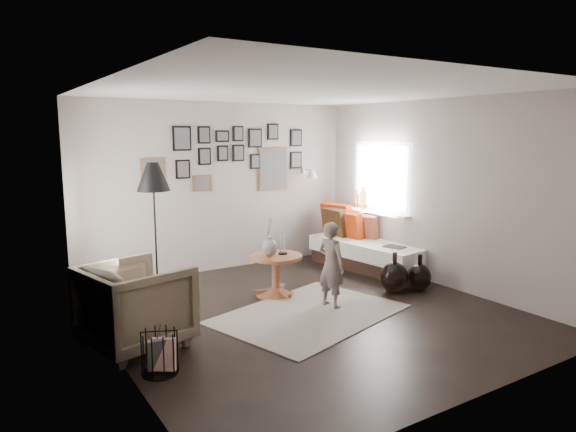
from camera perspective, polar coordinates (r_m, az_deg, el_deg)
ground at (r=6.27m, az=2.09°, el=-10.64°), size 4.80×4.80×0.00m
wall_back at (r=8.03m, az=-7.57°, el=3.21°), size 4.50×0.00×4.50m
wall_front at (r=4.23m, az=20.90°, el=-2.68°), size 4.50×0.00×4.50m
wall_left at (r=5.05m, az=-19.40°, el=-0.75°), size 0.00×4.80×4.80m
wall_right at (r=7.45m, az=16.60°, el=2.44°), size 0.00×4.80×4.80m
ceiling at (r=5.92m, az=2.24°, el=13.78°), size 4.80×4.80×0.00m
door_left at (r=6.25m, az=-21.64°, el=-1.37°), size 0.00×2.14×2.14m
window_right at (r=8.38m, az=9.25°, el=0.88°), size 0.15×1.32×1.30m
gallery_wall at (r=8.11m, az=-5.73°, el=6.43°), size 2.74×0.03×1.08m
wall_sconce at (r=8.56m, az=2.65°, el=4.73°), size 0.18×0.36×0.16m
rug at (r=6.20m, az=2.43°, el=-10.82°), size 2.48×2.04×0.01m
pedestal_table at (r=6.82m, az=-1.36°, el=-6.76°), size 0.70×0.70×0.55m
vase at (r=6.69m, az=-2.05°, el=-3.13°), size 0.20×0.20×0.50m
candles at (r=6.77m, az=-0.57°, el=-3.21°), size 0.12×0.12×0.26m
daybed at (r=8.32m, az=8.67°, el=-3.58°), size 1.09×2.08×0.97m
magazine_on_daybed at (r=7.82m, az=11.78°, el=-3.37°), size 0.30×0.35×0.02m
armchair at (r=5.41m, az=-16.55°, el=-9.48°), size 1.13×1.11×0.86m
armchair_cushion at (r=5.45m, az=-16.49°, el=-8.78°), size 0.46×0.47×0.18m
floor_lamp at (r=6.58m, az=-14.74°, el=3.67°), size 0.41×0.41×1.77m
magazine_basket at (r=4.87m, az=-14.04°, el=-14.50°), size 0.41×0.41×0.39m
demijohn_large at (r=7.09m, az=11.71°, el=-6.66°), size 0.37×0.37×0.55m
demijohn_small at (r=7.25m, az=14.37°, el=-6.59°), size 0.32×0.32×0.50m
child at (r=6.32m, az=4.84°, el=-5.43°), size 0.33×0.43×1.07m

